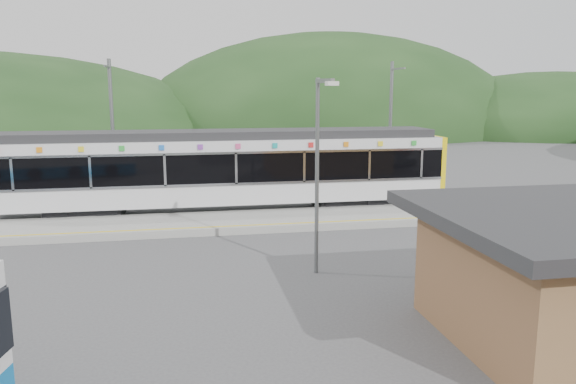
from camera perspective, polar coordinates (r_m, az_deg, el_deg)
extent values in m
plane|color=#4C4C4F|center=(20.52, 0.24, -5.36)|extent=(120.00, 120.00, 0.00)
ellipsoid|color=#1E3D19|center=(76.22, 4.36, 6.10)|extent=(52.00, 39.00, 26.00)
ellipsoid|color=#1E3D19|center=(83.37, 25.22, 5.52)|extent=(44.00, 33.00, 16.00)
cube|color=#9E9E99|center=(23.63, -1.29, -2.89)|extent=(26.00, 3.20, 0.30)
cube|color=yellow|center=(22.35, -0.74, -3.25)|extent=(26.00, 0.10, 0.01)
cube|color=black|center=(26.28, -19.80, -1.82)|extent=(3.20, 2.20, 0.56)
cube|color=black|center=(27.07, 6.13, -0.92)|extent=(3.20, 2.20, 0.56)
cube|color=silver|center=(25.86, -6.67, 0.21)|extent=(20.00, 2.90, 0.92)
cube|color=black|center=(25.68, -6.72, 2.81)|extent=(20.00, 2.96, 1.45)
cube|color=silver|center=(24.29, -6.44, 0.78)|extent=(20.00, 0.05, 0.10)
cube|color=silver|center=(24.11, -6.50, 3.95)|extent=(20.00, 0.05, 0.10)
cube|color=silver|center=(25.57, -6.77, 4.92)|extent=(20.00, 2.90, 0.45)
cube|color=#2D2D30|center=(25.54, -6.79, 5.83)|extent=(19.40, 2.50, 0.36)
cube|color=yellow|center=(28.27, 14.22, 2.59)|extent=(0.24, 2.92, 3.00)
cube|color=silver|center=(25.05, -26.25, 1.63)|extent=(0.10, 0.05, 1.35)
cube|color=silver|center=(24.42, -19.45, 1.91)|extent=(0.10, 0.05, 1.35)
cube|color=silver|center=(24.14, -12.40, 2.17)|extent=(0.10, 0.05, 1.35)
cube|color=silver|center=(24.23, -5.29, 2.39)|extent=(0.10, 0.05, 1.35)
cube|color=silver|center=(24.69, 1.66, 2.58)|extent=(0.10, 0.05, 1.35)
cube|color=silver|center=(25.50, 8.27, 2.72)|extent=(0.10, 0.05, 1.35)
cube|color=silver|center=(26.42, 13.41, 2.81)|extent=(0.10, 0.05, 1.35)
cube|color=orange|center=(24.68, -23.95, 3.93)|extent=(0.22, 0.04, 0.22)
cube|color=yellow|center=(24.36, -20.28, 4.11)|extent=(0.22, 0.04, 0.22)
cube|color=green|center=(24.15, -16.53, 4.27)|extent=(0.22, 0.04, 0.22)
cube|color=blue|center=(24.04, -12.73, 4.42)|extent=(0.22, 0.04, 0.22)
cube|color=purple|center=(24.04, -8.90, 4.54)|extent=(0.22, 0.04, 0.22)
cube|color=#E54C8C|center=(24.14, -5.09, 4.65)|extent=(0.22, 0.04, 0.22)
cube|color=#19A5A5|center=(24.35, -1.33, 4.74)|extent=(0.22, 0.04, 0.22)
cube|color=red|center=(24.66, 2.35, 4.80)|extent=(0.22, 0.04, 0.22)
cube|color=orange|center=(25.07, 5.93, 4.84)|extent=(0.22, 0.04, 0.22)
cube|color=yellow|center=(25.57, 9.38, 4.87)|extent=(0.22, 0.04, 0.22)
cube|color=green|center=(26.16, 12.69, 4.88)|extent=(0.22, 0.04, 0.22)
cylinder|color=slate|center=(28.26, -17.37, 5.70)|extent=(0.18, 0.18, 7.00)
cube|color=slate|center=(27.41, -17.91, 12.03)|extent=(0.08, 1.80, 0.08)
cylinder|color=slate|center=(30.07, 10.33, 6.25)|extent=(0.18, 0.18, 7.00)
cube|color=slate|center=(29.27, 11.10, 12.19)|extent=(0.08, 1.80, 0.08)
cylinder|color=slate|center=(16.79, 2.96, 1.42)|extent=(0.12, 0.12, 5.90)
cube|color=slate|center=(16.16, 3.43, 11.22)|extent=(0.33, 0.99, 0.12)
cube|color=silver|center=(15.73, 3.83, 10.95)|extent=(0.38, 0.25, 0.12)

